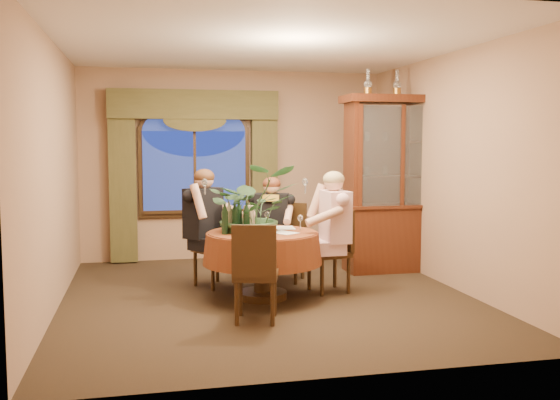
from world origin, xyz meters
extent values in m
plane|color=black|center=(0.00, 0.00, 0.00)|extent=(5.00, 5.00, 0.00)
plane|color=#98755A|center=(0.00, 2.50, 1.40)|extent=(4.50, 0.00, 4.50)
plane|color=#98755A|center=(2.25, 0.00, 1.40)|extent=(0.00, 5.00, 5.00)
plane|color=white|center=(0.00, 0.00, 2.80)|extent=(5.00, 5.00, 0.00)
cube|color=#413E1D|center=(-1.63, 2.38, 1.18)|extent=(0.38, 0.14, 2.32)
cube|color=#413E1D|center=(0.43, 2.38, 1.18)|extent=(0.38, 0.14, 2.32)
cylinder|color=maroon|center=(-0.07, -0.07, 0.38)|extent=(1.75, 1.75, 0.75)
cube|color=#3A170B|center=(1.97, 1.06, 1.18)|extent=(1.45, 0.57, 2.35)
cube|color=black|center=(0.74, 0.07, 0.48)|extent=(0.49, 0.49, 0.96)
cube|color=black|center=(0.39, 0.75, 0.48)|extent=(0.57, 0.57, 0.96)
cube|color=black|center=(-0.51, 0.65, 0.48)|extent=(0.58, 0.58, 0.96)
cube|color=black|center=(-0.30, -0.91, 0.48)|extent=(0.51, 0.51, 0.96)
imported|color=#2D4E2D|center=(-0.16, 0.05, 1.38)|extent=(0.99, 1.10, 0.86)
imported|color=#4C5E2E|center=(-0.03, -0.15, 0.78)|extent=(0.17, 0.17, 0.05)
cylinder|color=black|center=(-0.26, -0.45, 0.76)|extent=(0.37, 0.37, 0.02)
cylinder|color=black|center=(-0.25, -0.11, 0.92)|extent=(0.07, 0.07, 0.33)
cylinder|color=tan|center=(-0.43, 0.02, 0.92)|extent=(0.07, 0.07, 0.33)
cylinder|color=black|center=(-0.49, -0.15, 0.92)|extent=(0.07, 0.07, 0.33)
cylinder|color=black|center=(-0.30, 0.09, 0.92)|extent=(0.07, 0.07, 0.33)
cylinder|color=black|center=(-0.37, -0.05, 0.92)|extent=(0.07, 0.07, 0.33)
cube|color=white|center=(0.14, -0.20, 0.75)|extent=(0.33, 0.37, 0.00)
cube|color=white|center=(0.24, 0.17, 0.75)|extent=(0.23, 0.32, 0.00)
cube|color=white|center=(-0.12, -0.39, 0.75)|extent=(0.25, 0.33, 0.00)
camera|label=1|loc=(-1.35, -6.78, 1.74)|focal=40.00mm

